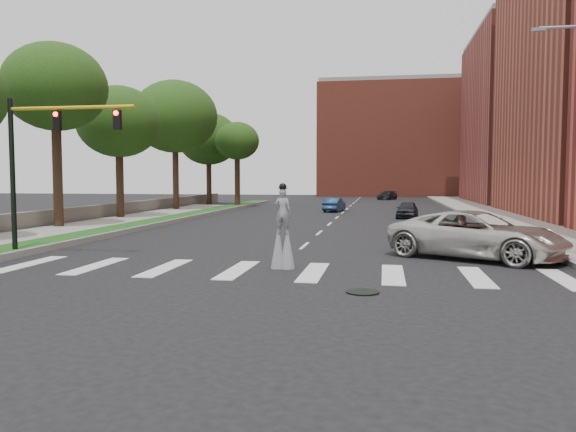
{
  "coord_description": "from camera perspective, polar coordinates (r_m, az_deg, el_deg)",
  "views": [
    {
      "loc": [
        3.54,
        -17.13,
        3.14
      ],
      "look_at": [
        0.08,
        3.12,
        1.7
      ],
      "focal_mm": 35.0,
      "sensor_mm": 36.0,
      "label": 1
    }
  ],
  "objects": [
    {
      "name": "tree_2",
      "position": [
        36.69,
        -22.58,
        11.94
      ],
      "size": [
        6.08,
        6.08,
        11.04
      ],
      "color": "black",
      "rests_on": "ground"
    },
    {
      "name": "sidewalk_left",
      "position": [
        32.72,
        -23.82,
        -1.68
      ],
      "size": [
        4.0,
        60.0,
        0.18
      ],
      "primitive_type": "cube",
      "color": "gray",
      "rests_on": "ground"
    },
    {
      "name": "suv_crossing",
      "position": [
        22.66,
        18.67,
        -1.83
      ],
      "size": [
        7.25,
        5.89,
        1.83
      ],
      "primitive_type": "imported",
      "rotation": [
        0.0,
        0.0,
        1.06
      ],
      "color": "beige",
      "rests_on": "ground"
    },
    {
      "name": "stone_wall",
      "position": [
        44.27,
        -17.96,
        0.45
      ],
      "size": [
        0.5,
        56.0,
        1.1
      ],
      "primitive_type": "cube",
      "color": "#5C584F",
      "rests_on": "ground"
    },
    {
      "name": "median_curb",
      "position": [
        39.79,
        -10.91,
        -0.39
      ],
      "size": [
        0.2,
        60.0,
        0.28
      ],
      "primitive_type": "cube",
      "color": "gray",
      "rests_on": "ground"
    },
    {
      "name": "manhole",
      "position": [
        15.46,
        7.58,
        -7.67
      ],
      "size": [
        0.9,
        0.9,
        0.04
      ],
      "primitive_type": "cylinder",
      "color": "black",
      "rests_on": "ground"
    },
    {
      "name": "sidewalk_right",
      "position": [
        43.18,
        21.65,
        -0.33
      ],
      "size": [
        5.0,
        90.0,
        0.18
      ],
      "primitive_type": "cube",
      "color": "gray",
      "rests_on": "ground"
    },
    {
      "name": "tree_5",
      "position": [
        63.09,
        -8.07,
        7.74
      ],
      "size": [
        6.74,
        6.74,
        10.19
      ],
      "color": "black",
      "rests_on": "ground"
    },
    {
      "name": "car_far",
      "position": [
        78.11,
        10.06,
        2.08
      ],
      "size": [
        3.16,
        4.5,
        1.21
      ],
      "primitive_type": "imported",
      "rotation": [
        0.0,
        0.0,
        -0.39
      ],
      "color": "black",
      "rests_on": "ground"
    },
    {
      "name": "grass_median",
      "position": [
        40.18,
        -12.31,
        -0.39
      ],
      "size": [
        2.0,
        60.0,
        0.25
      ],
      "primitive_type": "cube",
      "color": "#164814",
      "rests_on": "ground"
    },
    {
      "name": "car_mid",
      "position": [
        50.77,
        4.72,
        1.15
      ],
      "size": [
        1.85,
        3.95,
        1.25
      ],
      "primitive_type": "imported",
      "rotation": [
        0.0,
        0.0,
        3.0
      ],
      "color": "navy",
      "rests_on": "ground"
    },
    {
      "name": "stilt_performer",
      "position": [
        19.17,
        -0.53,
        -2.04
      ],
      "size": [
        0.84,
        0.55,
        2.93
      ],
      "rotation": [
        0.0,
        0.0,
        3.05
      ],
      "color": "black",
      "rests_on": "ground"
    },
    {
      "name": "car_near",
      "position": [
        43.75,
        12.02,
        0.65
      ],
      "size": [
        1.93,
        3.92,
        1.29
      ],
      "primitive_type": "imported",
      "rotation": [
        0.0,
        0.0,
        -0.11
      ],
      "color": "black",
      "rests_on": "ground"
    },
    {
      "name": "traffic_signal",
      "position": [
        24.16,
        -23.91,
        6.06
      ],
      "size": [
        5.3,
        0.23,
        6.2
      ],
      "color": "black",
      "rests_on": "ground"
    },
    {
      "name": "tree_3",
      "position": [
        43.47,
        -16.83,
        9.11
      ],
      "size": [
        6.14,
        6.14,
        9.79
      ],
      "color": "black",
      "rests_on": "ground"
    },
    {
      "name": "building_far",
      "position": [
        73.81,
        24.46,
        8.98
      ],
      "size": [
        16.0,
        22.0,
        20.0
      ],
      "primitive_type": "cube",
      "color": "#993F38",
      "rests_on": "ground"
    },
    {
      "name": "tree_4",
      "position": [
        53.22,
        -11.42,
        9.84
      ],
      "size": [
        7.79,
        7.79,
        11.96
      ],
      "color": "black",
      "rests_on": "ground"
    },
    {
      "name": "tree_6",
      "position": [
        58.22,
        -5.19,
        7.53
      ],
      "size": [
        4.54,
        4.54,
        8.75
      ],
      "color": "black",
      "rests_on": "ground"
    },
    {
      "name": "ground_plane",
      "position": [
        17.77,
        -1.95,
        -6.17
      ],
      "size": [
        160.0,
        160.0,
        0.0
      ],
      "primitive_type": "plane",
      "color": "black",
      "rests_on": "ground"
    },
    {
      "name": "building_backdrop",
      "position": [
        95.35,
        11.26,
        7.45
      ],
      "size": [
        26.0,
        14.0,
        18.0
      ],
      "primitive_type": "cube",
      "color": "#9C4231",
      "rests_on": "ground"
    }
  ]
}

